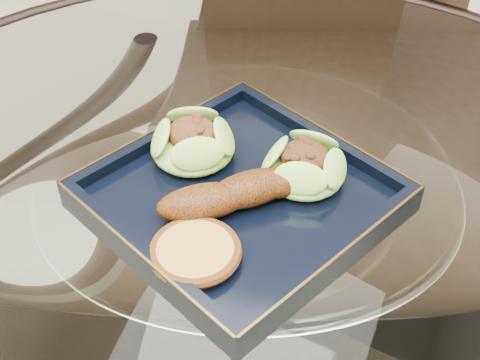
% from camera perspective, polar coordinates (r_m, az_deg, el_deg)
% --- Properties ---
extents(dining_table, '(1.13, 1.13, 0.77)m').
position_cam_1_polar(dining_table, '(0.83, 0.56, -10.81)').
color(dining_table, white).
rests_on(dining_table, ground).
extents(dining_chair, '(0.59, 0.59, 1.03)m').
position_cam_1_polar(dining_chair, '(1.12, 7.83, 3.97)').
color(dining_chair, '#311E10').
rests_on(dining_chair, ground).
extents(navy_plate, '(0.35, 0.35, 0.02)m').
position_cam_1_polar(navy_plate, '(0.71, 0.00, -1.81)').
color(navy_plate, black).
rests_on(navy_plate, dining_table).
extents(lettuce_wrap_left, '(0.10, 0.10, 0.03)m').
position_cam_1_polar(lettuce_wrap_left, '(0.74, -4.05, 3.02)').
color(lettuce_wrap_left, '#6FA22F').
rests_on(lettuce_wrap_left, navy_plate).
extents(lettuce_wrap_right, '(0.11, 0.11, 0.03)m').
position_cam_1_polar(lettuce_wrap_right, '(0.71, 5.48, 1.01)').
color(lettuce_wrap_right, '#5CA42F').
rests_on(lettuce_wrap_right, navy_plate).
extents(roasted_plantain, '(0.16, 0.16, 0.04)m').
position_cam_1_polar(roasted_plantain, '(0.68, 0.90, -0.74)').
color(roasted_plantain, '#5F2C0A').
rests_on(roasted_plantain, navy_plate).
extents(crumb_patty, '(0.10, 0.10, 0.01)m').
position_cam_1_polar(crumb_patty, '(0.63, -3.84, -6.24)').
color(crumb_patty, '#C19140').
rests_on(crumb_patty, navy_plate).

